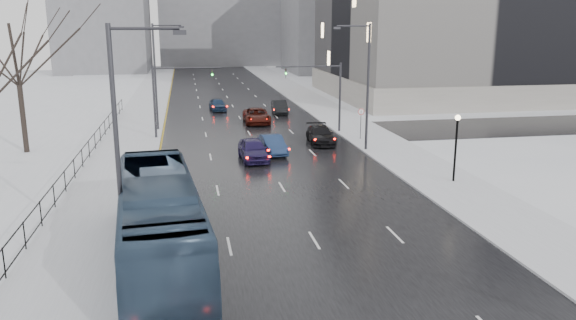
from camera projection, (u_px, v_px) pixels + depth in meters
road at (238, 115)px, 62.75m from camera, size 16.00×150.00×0.04m
cross_road at (250, 135)px, 51.29m from camera, size 130.00×10.00×0.04m
sidewalk_left at (141, 117)px, 60.90m from camera, size 5.00×150.00×0.16m
sidewalk_right at (329, 112)px, 64.58m from camera, size 5.00×150.00×0.16m
park_strip at (49, 120)px, 59.24m from camera, size 14.00×150.00×0.12m
tree_park_e at (27, 153)px, 44.28m from camera, size 9.45×9.45×13.50m
iron_fence at (58, 189)px, 31.60m from camera, size 0.06×70.00×1.30m
streetlight_r_mid at (365, 81)px, 43.74m from camera, size 2.95×0.25×10.00m
streetlight_l_near at (123, 139)px, 21.77m from camera, size 2.95×0.25×10.00m
streetlight_l_far at (157, 71)px, 52.35m from camera, size 2.95×0.25×10.00m
lamppost_r_mid at (456, 138)px, 35.32m from camera, size 0.36×0.36×4.28m
mast_signal_right at (329, 89)px, 51.60m from camera, size 6.10×0.33×6.50m
mast_signal_left at (166, 92)px, 49.03m from camera, size 6.10×0.33×6.50m
no_uturn_sign at (361, 115)px, 48.53m from camera, size 0.60×0.06×2.70m
civic_building at (480, 14)px, 77.70m from camera, size 41.00×31.00×24.80m
bldg_far_right at (345, 18)px, 117.61m from camera, size 24.00×20.00×22.00m
bldg_far_left at (103, 4)px, 117.70m from camera, size 18.00×22.00×28.00m
bldg_far_center at (223, 28)px, 137.78m from camera, size 30.00×18.00×18.00m
bus at (159, 220)px, 23.60m from camera, size 4.33×13.74×3.77m
sedan_center_near at (253, 150)px, 41.74m from camera, size 2.11×4.84×1.62m
sedan_right_near at (272, 145)px, 43.87m from camera, size 1.89×4.51×1.45m
sedan_right_cross at (257, 116)px, 57.27m from camera, size 2.65×5.53×1.52m
sedan_right_far at (321, 135)px, 47.67m from camera, size 2.35×5.12×1.45m
sedan_center_far at (218, 104)px, 65.64m from camera, size 2.04×4.32×1.43m
sedan_right_distant at (280, 107)px, 63.42m from camera, size 1.85×4.59×1.48m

